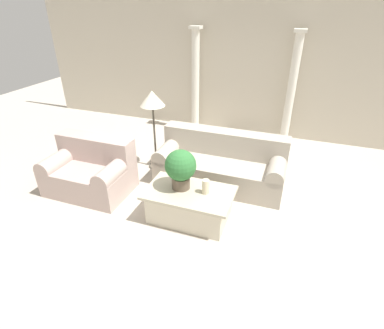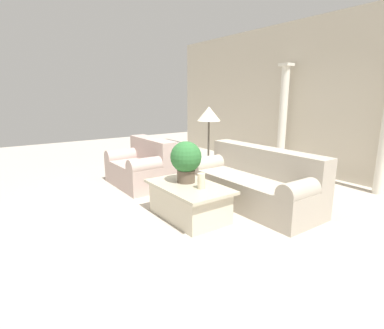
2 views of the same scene
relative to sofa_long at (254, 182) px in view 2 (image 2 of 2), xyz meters
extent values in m
plane|color=#BCB2A3|center=(-0.28, -0.74, -0.35)|extent=(16.00, 16.00, 0.00)
cube|color=beige|center=(-0.28, 2.41, 1.25)|extent=(10.00, 0.06, 3.20)
cube|color=#ADA393|center=(0.00, -0.06, -0.12)|extent=(2.13, 0.87, 0.45)
cube|color=#ADA393|center=(0.00, 0.22, 0.31)|extent=(2.13, 0.30, 0.42)
cylinder|color=#ADA393|center=(-0.93, -0.06, 0.14)|extent=(0.28, 0.87, 0.28)
cylinder|color=#ADA393|center=(0.93, -0.06, 0.14)|extent=(0.28, 0.87, 0.28)
cube|color=#B8A098|center=(-1.94, -1.01, -0.12)|extent=(1.32, 0.87, 0.45)
cube|color=#B8A098|center=(-1.94, -0.73, 0.31)|extent=(1.32, 0.30, 0.42)
cylinder|color=#B8A098|center=(-2.46, -1.01, 0.14)|extent=(0.28, 0.87, 0.28)
cylinder|color=#B8A098|center=(-1.42, -1.01, 0.14)|extent=(0.28, 0.87, 0.28)
cube|color=beige|center=(-0.15, -1.13, -0.13)|extent=(1.08, 0.65, 0.43)
cube|color=#BCB398|center=(-0.15, -1.13, 0.10)|extent=(1.23, 0.74, 0.04)
cylinder|color=brown|center=(-0.30, -1.07, 0.21)|extent=(0.25, 0.25, 0.18)
sphere|color=#2D6B33|center=(-0.30, -1.07, 0.48)|extent=(0.44, 0.44, 0.44)
cylinder|color=beige|center=(0.07, -1.08, 0.22)|extent=(0.10, 0.10, 0.21)
cylinder|color=#4C473D|center=(-1.28, 0.10, -0.33)|extent=(0.28, 0.28, 0.03)
cylinder|color=#4C473D|center=(-1.28, 0.10, 0.27)|extent=(0.04, 0.04, 1.17)
cone|color=beige|center=(-1.28, 0.10, 0.98)|extent=(0.43, 0.43, 0.26)
cylinder|color=silver|center=(-1.20, 2.12, 0.78)|extent=(0.17, 0.17, 2.25)
cube|color=silver|center=(-1.20, 2.12, 1.94)|extent=(0.24, 0.24, 0.06)
camera|label=1|loc=(1.05, -4.36, 2.46)|focal=28.00mm
camera|label=2|loc=(3.05, -3.35, 1.32)|focal=28.00mm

